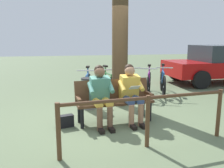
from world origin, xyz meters
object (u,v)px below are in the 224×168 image
at_px(tree_trunk, 120,33).
at_px(bicycle_green, 108,85).
at_px(person_companion, 101,93).
at_px(bicycle_silver, 126,84).
at_px(person_reading, 131,91).
at_px(bicycle_purple, 163,83).
at_px(bench, 114,97).
at_px(handbag, 66,121).
at_px(litter_bin, 89,93).
at_px(bicycle_red, 88,87).
at_px(parked_car, 222,63).
at_px(bicycle_black, 149,84).

xyz_separation_m(tree_trunk, bicycle_green, (0.17, -0.84, -1.49)).
distance_m(person_companion, bicycle_silver, 2.64).
height_order(person_reading, bicycle_green, person_reading).
distance_m(person_reading, bicycle_purple, 2.82).
bearing_deg(bicycle_silver, tree_trunk, -43.77).
distance_m(bench, handbag, 1.09).
height_order(handbag, tree_trunk, tree_trunk).
bearing_deg(litter_bin, bicycle_red, -93.81).
xyz_separation_m(tree_trunk, bicycle_purple, (-1.60, -0.90, -1.49)).
distance_m(bench, bicycle_silver, 2.32).
bearing_deg(parked_car, person_reading, 36.80).
bearing_deg(bicycle_red, person_companion, 12.66).
bearing_deg(bicycle_black, person_reading, -5.96).
bearing_deg(bicycle_green, handbag, -39.35).
height_order(bench, person_reading, person_reading).
bearing_deg(bicycle_black, bicycle_red, -66.30).
bearing_deg(bicycle_black, bicycle_silver, -80.98).
relative_size(person_companion, bicycle_green, 0.72).
relative_size(person_reading, bicycle_red, 0.72).
bearing_deg(bicycle_red, bicycle_black, 102.07).
bearing_deg(litter_bin, bicycle_purple, -155.76).
bearing_deg(bicycle_black, litter_bin, -39.88).
bearing_deg(tree_trunk, litter_bin, 13.38).
height_order(person_reading, bicycle_silver, person_reading).
bearing_deg(bicycle_black, parked_car, 135.91).
xyz_separation_m(bench, litter_bin, (0.42, -1.01, -0.12)).
xyz_separation_m(handbag, bicycle_black, (-2.52, -2.17, 0.24)).
xyz_separation_m(person_companion, bicycle_purple, (-2.33, -2.30, -0.30)).
distance_m(bicycle_purple, parked_car, 3.38).
distance_m(person_reading, bicycle_black, 2.45).
bearing_deg(bicycle_red, bench, 21.52).
height_order(person_companion, bicycle_red, person_companion).
distance_m(person_companion, bicycle_black, 2.86).
height_order(bicycle_green, parked_car, parked_car).
height_order(person_reading, bicycle_purple, person_reading).
bearing_deg(bicycle_purple, handbag, -33.53).
height_order(litter_bin, parked_car, parked_car).
height_order(tree_trunk, litter_bin, tree_trunk).
xyz_separation_m(bicycle_black, bicycle_red, (1.86, 0.02, 0.00)).
distance_m(bicycle_black, bicycle_silver, 0.70).
distance_m(bench, bicycle_red, 2.01).
bearing_deg(bench, handbag, 4.54).
bearing_deg(bicycle_green, bicycle_red, -93.08).
height_order(bicycle_silver, bicycle_green, same).
distance_m(bench, bicycle_purple, 2.92).
relative_size(person_reading, tree_trunk, 0.32).
xyz_separation_m(person_companion, litter_bin, (0.11, -1.20, -0.28)).
relative_size(bicycle_black, bicycle_red, 0.95).
xyz_separation_m(bicycle_red, parked_car, (-5.42, -1.52, 0.41)).
distance_m(bench, person_companion, 0.39).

